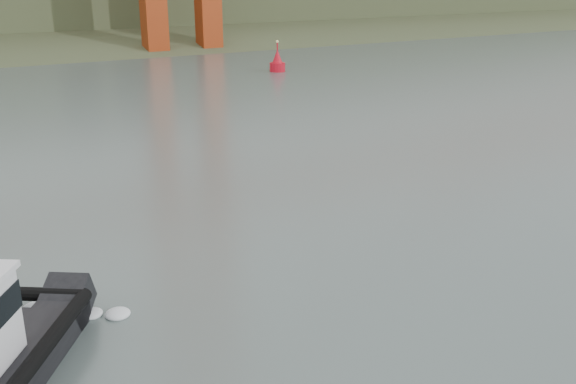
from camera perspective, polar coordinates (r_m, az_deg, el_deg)
name	(u,v)px	position (r m, az deg, el deg)	size (l,w,h in m)	color
ground	(389,368)	(19.77, 8.98, -15.18)	(400.00, 400.00, 0.00)	#46544F
nav_buoy	(277,63)	(74.72, -0.95, 11.41)	(1.78, 1.78, 3.71)	red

